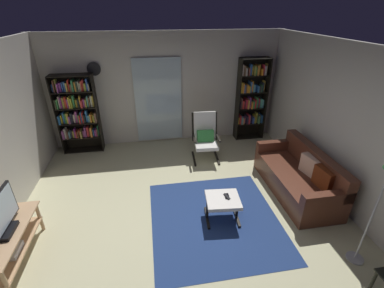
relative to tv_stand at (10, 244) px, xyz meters
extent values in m
plane|color=beige|center=(2.31, 0.49, -0.34)|extent=(7.02, 7.02, 0.00)
cube|color=beige|center=(2.31, 3.39, 0.96)|extent=(5.60, 0.06, 2.60)
cube|color=beige|center=(5.01, 0.49, 0.96)|extent=(0.06, 6.00, 2.60)
cube|color=silver|center=(2.13, 3.32, 0.71)|extent=(1.10, 0.01, 2.00)
cube|color=navy|center=(2.80, 0.34, -0.33)|extent=(2.01, 2.15, 0.01)
cube|color=tan|center=(0.00, 0.01, 0.17)|extent=(0.41, 1.21, 0.02)
cube|color=tan|center=(0.00, 0.01, -0.11)|extent=(0.37, 1.15, 0.02)
cylinder|color=tan|center=(0.15, -0.54, -0.09)|extent=(0.05, 0.05, 0.49)
cylinder|color=tan|center=(0.15, 0.57, -0.09)|extent=(0.05, 0.05, 0.49)
cylinder|color=tan|center=(-0.15, 0.57, -0.09)|extent=(0.05, 0.05, 0.49)
cube|color=silver|center=(0.00, -0.07, -0.06)|extent=(0.24, 0.28, 0.07)
cube|color=black|center=(0.00, 0.01, 0.20)|extent=(0.20, 0.32, 0.05)
cube|color=silver|center=(0.02, 0.01, 0.47)|extent=(0.01, 0.75, 0.43)
cube|color=black|center=(-0.11, 3.12, 0.56)|extent=(0.02, 0.30, 1.79)
cube|color=black|center=(0.75, 3.12, 0.56)|extent=(0.02, 0.30, 1.79)
cube|color=black|center=(0.32, 3.26, 0.56)|extent=(0.88, 0.02, 1.79)
cube|color=black|center=(0.32, 3.12, -0.32)|extent=(0.85, 0.28, 0.02)
cube|color=black|center=(0.32, 3.12, 0.02)|extent=(0.85, 0.28, 0.02)
cube|color=black|center=(0.32, 3.12, 0.38)|extent=(0.85, 0.28, 0.02)
cube|color=black|center=(0.32, 3.12, 0.74)|extent=(0.85, 0.28, 0.02)
cube|color=black|center=(0.32, 3.12, 1.09)|extent=(0.85, 0.28, 0.02)
cube|color=black|center=(0.32, 3.12, 1.44)|extent=(0.85, 0.28, 0.02)
cube|color=#92468D|center=(-0.07, 3.10, 0.13)|extent=(0.04, 0.20, 0.20)
cube|color=beige|center=(-0.02, 3.10, 0.15)|extent=(0.03, 0.15, 0.24)
cube|color=brown|center=(0.02, 3.12, 0.12)|extent=(0.03, 0.23, 0.18)
cube|color=#578DA3|center=(0.06, 3.10, 0.10)|extent=(0.03, 0.14, 0.15)
cube|color=#25262E|center=(0.11, 3.13, 0.12)|extent=(0.03, 0.15, 0.18)
cube|color=olive|center=(0.14, 3.10, 0.11)|extent=(0.03, 0.10, 0.16)
cube|color=#A03298|center=(0.18, 3.10, 0.14)|extent=(0.02, 0.14, 0.22)
cube|color=#C73F2E|center=(0.21, 3.11, 0.11)|extent=(0.02, 0.19, 0.16)
cube|color=brown|center=(0.25, 3.12, 0.11)|extent=(0.02, 0.21, 0.16)
cube|color=red|center=(0.28, 3.12, 0.12)|extent=(0.03, 0.13, 0.18)
cube|color=olive|center=(0.32, 3.10, 0.11)|extent=(0.03, 0.23, 0.17)
cube|color=#9A4883|center=(0.37, 3.13, 0.10)|extent=(0.04, 0.16, 0.15)
cube|color=#99468B|center=(0.41, 3.13, 0.15)|extent=(0.04, 0.19, 0.24)
cube|color=red|center=(0.46, 3.14, 0.14)|extent=(0.04, 0.15, 0.23)
cube|color=brown|center=(0.50, 3.14, 0.10)|extent=(0.02, 0.14, 0.15)
cube|color=orange|center=(0.54, 3.12, 0.14)|extent=(0.04, 0.21, 0.23)
cube|color=#396DAC|center=(0.58, 3.11, 0.11)|extent=(0.02, 0.14, 0.17)
cube|color=#913687|center=(0.63, 3.12, 0.10)|extent=(0.03, 0.15, 0.15)
cube|color=brown|center=(0.66, 3.12, 0.12)|extent=(0.02, 0.17, 0.19)
cube|color=#2C8650|center=(0.69, 3.12, 0.15)|extent=(0.02, 0.12, 0.25)
cube|color=#2662A7|center=(-0.07, 3.10, 0.48)|extent=(0.04, 0.22, 0.19)
cube|color=gold|center=(-0.03, 3.11, 0.48)|extent=(0.03, 0.13, 0.20)
cube|color=#2F6CB9|center=(0.01, 3.12, 0.51)|extent=(0.03, 0.11, 0.25)
cube|color=#368B3D|center=(0.05, 3.12, 0.50)|extent=(0.03, 0.16, 0.23)
cube|color=gold|center=(0.09, 3.11, 0.50)|extent=(0.04, 0.13, 0.24)
cube|color=#88478B|center=(0.14, 3.12, 0.47)|extent=(0.04, 0.22, 0.17)
cube|color=#1E222D|center=(0.18, 3.12, 0.50)|extent=(0.04, 0.17, 0.23)
cube|color=beige|center=(0.23, 3.13, 0.48)|extent=(0.04, 0.14, 0.19)
cube|color=#9A4083|center=(0.28, 3.14, 0.52)|extent=(0.04, 0.16, 0.26)
cube|color=#40813C|center=(0.32, 3.12, 0.47)|extent=(0.03, 0.13, 0.18)
cube|color=red|center=(0.36, 3.10, 0.48)|extent=(0.02, 0.23, 0.19)
cube|color=#3665A0|center=(0.39, 3.14, 0.51)|extent=(0.02, 0.23, 0.25)
cube|color=red|center=(0.42, 3.12, 0.51)|extent=(0.02, 0.20, 0.24)
cube|color=black|center=(0.45, 3.10, 0.48)|extent=(0.03, 0.16, 0.19)
cube|color=#2766AD|center=(0.50, 3.14, 0.52)|extent=(0.04, 0.15, 0.27)
cube|color=teal|center=(0.54, 3.12, 0.47)|extent=(0.04, 0.15, 0.16)
cube|color=orange|center=(0.59, 3.11, 0.49)|extent=(0.03, 0.19, 0.20)
cube|color=gold|center=(0.62, 3.12, 0.48)|extent=(0.02, 0.12, 0.18)
cube|color=#989E32|center=(0.65, 3.10, 0.47)|extent=(0.02, 0.18, 0.17)
cube|color=brown|center=(0.70, 3.11, 0.50)|extent=(0.04, 0.24, 0.22)
cube|color=#2E2F1F|center=(-0.07, 3.10, 0.85)|extent=(0.03, 0.20, 0.20)
cube|color=#3A8F3F|center=(-0.04, 3.12, 0.85)|extent=(0.02, 0.23, 0.21)
cube|color=beige|center=(0.00, 3.11, 0.88)|extent=(0.03, 0.14, 0.26)
cube|color=#943193|center=(0.04, 3.10, 0.86)|extent=(0.02, 0.15, 0.24)
cube|color=olive|center=(0.08, 3.10, 0.86)|extent=(0.04, 0.12, 0.24)
cube|color=red|center=(0.13, 3.11, 0.87)|extent=(0.04, 0.13, 0.25)
cube|color=#9E3A8E|center=(0.17, 3.12, 0.85)|extent=(0.02, 0.19, 0.21)
cube|color=gold|center=(0.21, 3.12, 0.87)|extent=(0.03, 0.22, 0.25)
cube|color=#949D2A|center=(0.25, 3.11, 0.85)|extent=(0.03, 0.21, 0.22)
cube|color=#338749|center=(0.29, 3.10, 0.88)|extent=(0.03, 0.12, 0.27)
cube|color=#A28A26|center=(0.34, 3.11, 0.83)|extent=(0.04, 0.11, 0.17)
cube|color=#1D2729|center=(0.38, 3.14, 0.84)|extent=(0.03, 0.17, 0.18)
cube|color=gold|center=(0.42, 3.12, 0.87)|extent=(0.03, 0.11, 0.25)
cube|color=red|center=(0.46, 3.10, 0.83)|extent=(0.04, 0.21, 0.17)
cube|color=#9A3983|center=(0.50, 3.12, 0.83)|extent=(0.04, 0.17, 0.18)
cube|color=#A59536|center=(0.54, 3.13, 0.84)|extent=(0.03, 0.22, 0.18)
cube|color=teal|center=(0.58, 3.12, 0.86)|extent=(0.03, 0.13, 0.23)
cube|color=brown|center=(0.61, 3.14, 0.85)|extent=(0.03, 0.17, 0.21)
cube|color=beige|center=(0.65, 3.14, 0.87)|extent=(0.03, 0.16, 0.25)
cube|color=#A28B2F|center=(0.69, 3.13, 0.87)|extent=(0.03, 0.17, 0.26)
cube|color=#2E54A1|center=(-0.07, 3.14, 1.18)|extent=(0.04, 0.12, 0.16)
cube|color=brown|center=(-0.03, 3.14, 1.23)|extent=(0.02, 0.23, 0.25)
cube|color=#989F38|center=(0.01, 3.12, 1.23)|extent=(0.03, 0.11, 0.26)
cube|color=purple|center=(0.05, 3.11, 1.20)|extent=(0.02, 0.24, 0.19)
cube|color=#90398A|center=(0.08, 3.11, 1.20)|extent=(0.04, 0.12, 0.19)
cube|color=#385CB7|center=(0.13, 3.14, 1.20)|extent=(0.03, 0.14, 0.20)
cube|color=#3567B1|center=(0.17, 3.14, 1.20)|extent=(0.04, 0.15, 0.20)
cube|color=#A98D3B|center=(0.22, 3.12, 1.20)|extent=(0.03, 0.18, 0.19)
cube|color=red|center=(0.26, 3.12, 1.23)|extent=(0.02, 0.14, 0.25)
cube|color=brown|center=(0.30, 3.10, 1.18)|extent=(0.04, 0.13, 0.16)
cube|color=#358950|center=(0.34, 3.13, 1.23)|extent=(0.03, 0.23, 0.25)
cube|color=orange|center=(0.39, 3.11, 1.21)|extent=(0.04, 0.14, 0.21)
cube|color=black|center=(0.43, 3.10, 1.22)|extent=(0.03, 0.23, 0.24)
cube|color=beige|center=(0.46, 3.14, 1.21)|extent=(0.02, 0.23, 0.22)
cube|color=beige|center=(0.48, 3.12, 1.19)|extent=(0.02, 0.14, 0.17)
cube|color=#C13F30|center=(0.51, 3.11, 1.21)|extent=(0.03, 0.14, 0.22)
cube|color=red|center=(0.55, 3.12, 1.22)|extent=(0.03, 0.11, 0.24)
cube|color=#929E30|center=(0.58, 3.13, 1.19)|extent=(0.04, 0.18, 0.17)
cube|color=#3257B7|center=(0.63, 3.14, 1.23)|extent=(0.03, 0.18, 0.26)
cube|color=#BAB39D|center=(0.66, 3.11, 1.18)|extent=(0.02, 0.17, 0.16)
cube|color=black|center=(4.04, 3.16, 0.67)|extent=(0.02, 0.30, 2.01)
cube|color=black|center=(4.74, 3.16, 0.67)|extent=(0.02, 0.30, 2.01)
cube|color=black|center=(4.39, 3.30, 0.67)|extent=(0.72, 0.02, 2.01)
cube|color=black|center=(4.39, 3.16, -0.32)|extent=(0.68, 0.28, 0.02)
cube|color=black|center=(4.39, 3.16, 0.06)|extent=(0.68, 0.28, 0.02)
cube|color=black|center=(4.39, 3.16, 0.47)|extent=(0.68, 0.28, 0.02)
cube|color=black|center=(4.39, 3.16, 0.87)|extent=(0.68, 0.28, 0.02)
cube|color=black|center=(4.39, 3.16, 1.27)|extent=(0.68, 0.28, 0.02)
cube|color=black|center=(4.39, 3.16, 1.66)|extent=(0.68, 0.28, 0.02)
cube|color=gold|center=(4.08, 3.15, 0.15)|extent=(0.04, 0.15, 0.16)
cube|color=red|center=(4.12, 3.18, 0.19)|extent=(0.04, 0.24, 0.23)
cube|color=#5C9199|center=(4.17, 3.15, 0.17)|extent=(0.04, 0.22, 0.19)
cube|color=orange|center=(4.21, 3.15, 0.15)|extent=(0.03, 0.20, 0.16)
cube|color=#95468A|center=(4.25, 3.17, 0.15)|extent=(0.04, 0.14, 0.15)
cube|color=#241D2F|center=(4.30, 3.16, 0.18)|extent=(0.04, 0.24, 0.21)
cube|color=red|center=(4.35, 3.15, 0.19)|extent=(0.04, 0.23, 0.23)
cube|color=#5C9B8E|center=(4.38, 3.17, 0.17)|extent=(0.02, 0.17, 0.19)
cube|color=black|center=(4.42, 3.16, 0.17)|extent=(0.04, 0.14, 0.20)
cube|color=#3558AA|center=(4.46, 3.16, 0.15)|extent=(0.04, 0.22, 0.16)
cube|color=olive|center=(4.51, 3.15, 0.17)|extent=(0.04, 0.17, 0.21)
cube|color=#A39F35|center=(4.56, 3.16, 0.21)|extent=(0.03, 0.13, 0.27)
cube|color=#447C4D|center=(4.60, 3.14, 0.17)|extent=(0.04, 0.23, 0.20)
cube|color=brown|center=(4.64, 3.15, 0.17)|extent=(0.03, 0.11, 0.20)
cube|color=#285EA1|center=(4.69, 3.16, 0.17)|extent=(0.04, 0.20, 0.20)
cube|color=black|center=(4.08, 3.17, 0.56)|extent=(0.04, 0.16, 0.17)
cube|color=brown|center=(4.12, 3.18, 0.61)|extent=(0.03, 0.24, 0.26)
cube|color=red|center=(4.17, 3.17, 0.58)|extent=(0.04, 0.20, 0.20)
cube|color=#2E181F|center=(4.21, 3.16, 0.57)|extent=(0.03, 0.15, 0.18)
cube|color=red|center=(4.25, 3.17, 0.59)|extent=(0.04, 0.23, 0.23)
cube|color=gold|center=(4.29, 3.15, 0.59)|extent=(0.03, 0.23, 0.23)
cube|color=purple|center=(4.34, 3.17, 0.61)|extent=(0.04, 0.18, 0.26)
cube|color=orange|center=(4.38, 3.14, 0.56)|extent=(0.03, 0.22, 0.16)
cube|color=#2F8342|center=(4.43, 3.15, 0.57)|extent=(0.03, 0.20, 0.18)
cube|color=red|center=(4.47, 3.16, 0.58)|extent=(0.03, 0.23, 0.22)
cube|color=#3E7D3D|center=(4.52, 3.17, 0.61)|extent=(0.04, 0.19, 0.27)
cube|color=#2754A6|center=(4.55, 3.18, 0.59)|extent=(0.02, 0.14, 0.22)
cube|color=red|center=(4.58, 3.18, 0.59)|extent=(0.03, 0.15, 0.24)
cube|color=teal|center=(4.62, 3.17, 0.59)|extent=(0.04, 0.22, 0.23)
cube|color=teal|center=(4.67, 3.14, 0.57)|extent=(0.04, 0.14, 0.20)
cube|color=gold|center=(4.08, 3.15, 1.00)|extent=(0.04, 0.19, 0.25)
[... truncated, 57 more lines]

